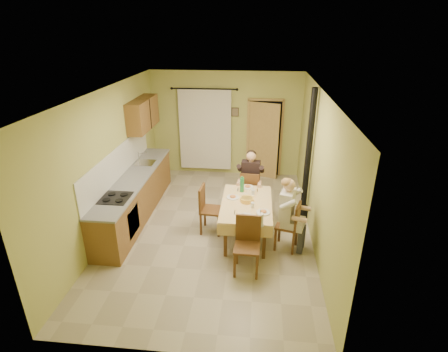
# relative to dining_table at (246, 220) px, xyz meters

# --- Properties ---
(floor) EXTENTS (4.00, 6.00, 0.01)m
(floor) POSITION_rel_dining_table_xyz_m (-0.72, 0.23, -0.38)
(floor) COLOR tan
(floor) RESTS_ON ground
(room_shell) EXTENTS (4.04, 6.04, 2.82)m
(room_shell) POSITION_rel_dining_table_xyz_m (-0.72, 0.23, 1.44)
(room_shell) COLOR tan
(room_shell) RESTS_ON ground
(kitchen_run) EXTENTS (0.64, 3.64, 1.56)m
(kitchen_run) POSITION_rel_dining_table_xyz_m (-2.42, 0.63, 0.10)
(kitchen_run) COLOR brown
(kitchen_run) RESTS_ON ground
(upper_cabinets) EXTENTS (0.35, 1.40, 0.70)m
(upper_cabinets) POSITION_rel_dining_table_xyz_m (-2.54, 1.93, 1.57)
(upper_cabinets) COLOR brown
(upper_cabinets) RESTS_ON room_shell
(curtain) EXTENTS (1.70, 0.07, 2.22)m
(curtain) POSITION_rel_dining_table_xyz_m (-1.27, 3.13, 0.88)
(curtain) COLOR black
(curtain) RESTS_ON ground
(doorway) EXTENTS (0.96, 0.33, 2.15)m
(doorway) POSITION_rel_dining_table_xyz_m (0.32, 3.14, 0.67)
(doorway) COLOR black
(doorway) RESTS_ON ground
(dining_table) EXTENTS (0.98, 1.60, 0.76)m
(dining_table) POSITION_rel_dining_table_xyz_m (0.00, 0.00, 0.00)
(dining_table) COLOR #DFB979
(dining_table) RESTS_ON ground
(tableware) EXTENTS (0.84, 1.66, 0.33)m
(tableware) POSITION_rel_dining_table_xyz_m (0.03, -0.10, 0.43)
(tableware) COLOR white
(tableware) RESTS_ON dining_table
(chair_far) EXTENTS (0.44, 0.44, 0.97)m
(chair_far) POSITION_rel_dining_table_xyz_m (0.03, 1.06, -0.09)
(chair_far) COLOR #593618
(chair_far) RESTS_ON ground
(chair_near) EXTENTS (0.44, 0.44, 0.99)m
(chair_near) POSITION_rel_dining_table_xyz_m (0.06, -1.03, -0.09)
(chair_near) COLOR #593618
(chair_near) RESTS_ON ground
(chair_right) EXTENTS (0.48, 0.48, 0.94)m
(chair_right) POSITION_rel_dining_table_xyz_m (0.78, -0.29, -0.09)
(chair_right) COLOR #593618
(chair_right) RESTS_ON ground
(chair_left) EXTENTS (0.45, 0.45, 0.98)m
(chair_left) POSITION_rel_dining_table_xyz_m (-0.72, 0.15, -0.09)
(chair_left) COLOR #593618
(chair_left) RESTS_ON ground
(man_far) EXTENTS (0.60, 0.48, 1.39)m
(man_far) POSITION_rel_dining_table_xyz_m (0.04, 1.08, 0.50)
(man_far) COLOR black
(man_far) RESTS_ON chair_far
(man_right) EXTENTS (0.56, 0.64, 1.39)m
(man_right) POSITION_rel_dining_table_xyz_m (0.76, -0.29, 0.50)
(man_right) COLOR beige
(man_right) RESTS_ON chair_right
(stove_flue) EXTENTS (0.24, 0.24, 2.80)m
(stove_flue) POSITION_rel_dining_table_xyz_m (1.18, 0.83, 0.64)
(stove_flue) COLOR black
(stove_flue) RESTS_ON ground
(picture_back) EXTENTS (0.19, 0.03, 0.23)m
(picture_back) POSITION_rel_dining_table_xyz_m (-0.47, 3.20, 1.37)
(picture_back) COLOR black
(picture_back) RESTS_ON room_shell
(picture_right) EXTENTS (0.03, 0.31, 0.21)m
(picture_right) POSITION_rel_dining_table_xyz_m (1.25, 1.43, 1.47)
(picture_right) COLOR brown
(picture_right) RESTS_ON room_shell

